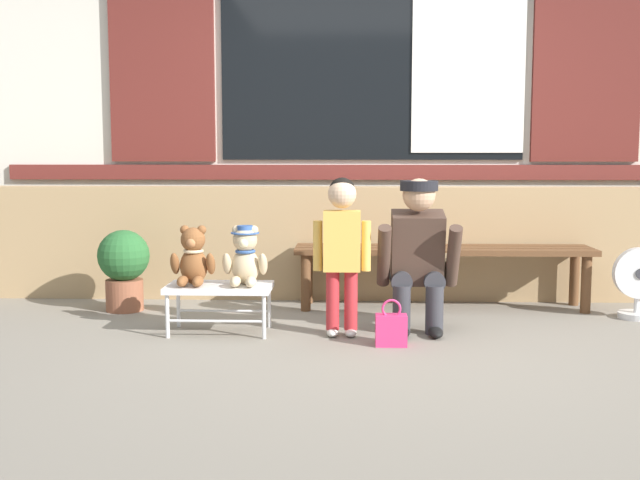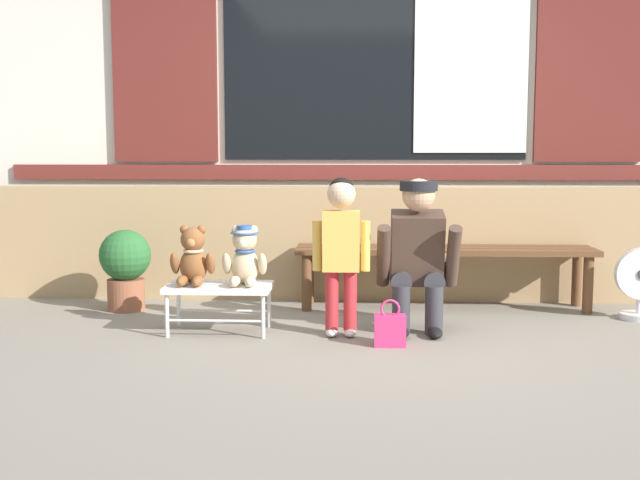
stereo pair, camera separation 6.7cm
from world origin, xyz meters
name	(u,v)px [view 2 (the right image)]	position (x,y,z in m)	size (l,w,h in m)	color
ground_plane	(378,343)	(0.00, 0.00, 0.00)	(60.00, 60.00, 0.00)	gray
brick_low_wall	(374,243)	(0.00, 1.43, 0.42)	(6.29, 0.25, 0.85)	tan
shop_facade	(375,87)	(0.00, 1.94, 1.64)	(6.42, 0.26, 3.24)	silver
wooden_bench_long	(444,256)	(0.49, 1.06, 0.37)	(2.10, 0.40, 0.44)	brown
small_display_bench	(219,290)	(-0.97, 0.23, 0.27)	(0.64, 0.36, 0.30)	silver
teddy_bear_plain	(193,258)	(-1.13, 0.24, 0.46)	(0.28, 0.26, 0.36)	brown
teddy_bear_with_hat	(245,257)	(-0.81, 0.24, 0.47)	(0.28, 0.27, 0.36)	#CCB289
child_standing	(341,239)	(-0.22, 0.18, 0.59)	(0.35, 0.18, 0.96)	#B7282D
adult_crouching	(419,255)	(0.26, 0.33, 0.48)	(0.50, 0.49, 0.95)	#333338
handbag_on_ground	(390,329)	(0.07, -0.05, 0.10)	(0.18, 0.11, 0.27)	#E53370
potted_plant	(125,265)	(-1.75, 0.88, 0.32)	(0.36, 0.36, 0.57)	brown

